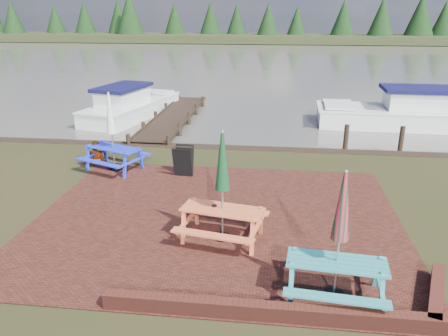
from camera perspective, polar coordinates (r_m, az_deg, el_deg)
ground at (r=10.08m, az=-1.67°, el=-9.25°), size 120.00×120.00×0.00m
paving at (r=10.95m, az=-0.89°, el=-6.67°), size 9.00×7.50×0.02m
brick_wall at (r=7.93m, az=11.84°, el=-17.52°), size 6.21×1.79×0.30m
water at (r=45.98m, az=5.32°, el=13.75°), size 120.00×60.00×0.02m
far_treeline at (r=74.73m, az=6.18°, el=18.62°), size 120.00×10.00×8.10m
picnic_table_teal at (r=8.07m, az=14.61°, el=-11.03°), size 1.89×1.72×2.43m
picnic_table_red at (r=9.67m, az=-0.20°, el=-4.70°), size 2.10×1.94×2.53m
picnic_table_blue at (r=14.43m, az=-14.32°, el=3.09°), size 2.30×2.19×2.52m
chalkboard at (r=13.63m, az=-5.32°, el=0.93°), size 0.61×0.60×0.96m
jetty at (r=21.11m, az=-6.61°, el=6.68°), size 1.76×9.08×1.00m
boat_jetty at (r=22.51m, az=-12.11°, el=7.84°), size 3.60×6.75×1.86m
boat_near at (r=21.86m, az=22.37°, el=6.55°), size 7.53×2.83×2.01m
person at (r=15.01m, az=-16.51°, el=3.34°), size 0.65×0.47×1.67m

